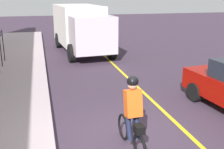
{
  "coord_description": "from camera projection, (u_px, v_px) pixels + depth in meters",
  "views": [
    {
      "loc": [
        -6.14,
        1.98,
        3.57
      ],
      "look_at": [
        2.36,
        -0.21,
        1.0
      ],
      "focal_mm": 45.37,
      "sensor_mm": 36.0,
      "label": 1
    }
  ],
  "objects": [
    {
      "name": "cyclist_lead",
      "position": [
        132.0,
        115.0,
        6.35
      ],
      "size": [
        1.71,
        0.38,
        1.83
      ],
      "rotation": [
        0.0,
        0.0,
        0.06
      ],
      "color": "black",
      "rests_on": "ground"
    },
    {
      "name": "ground_plane",
      "position": [
        127.0,
        138.0,
        7.19
      ],
      "size": [
        80.0,
        80.0,
        0.0
      ],
      "primitive_type": "plane",
      "color": "#392B3B"
    },
    {
      "name": "lane_line_centre",
      "position": [
        184.0,
        130.0,
        7.57
      ],
      "size": [
        36.0,
        0.12,
        0.01
      ],
      "primitive_type": "cube",
      "color": "yellow",
      "rests_on": "ground"
    },
    {
      "name": "box_truck_background",
      "position": [
        81.0,
        27.0,
        17.15
      ],
      "size": [
        6.88,
        2.97,
        2.78
      ],
      "rotation": [
        0.0,
        0.0,
        3.22
      ],
      "color": "silver",
      "rests_on": "ground"
    }
  ]
}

